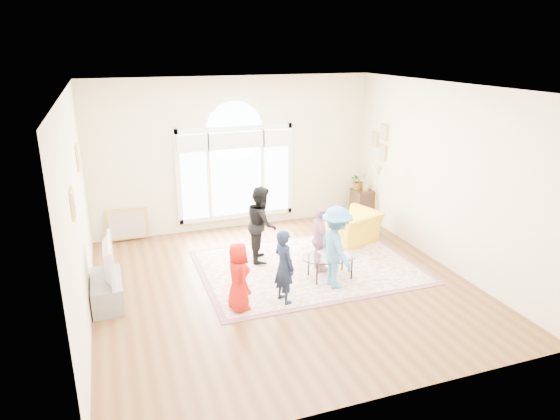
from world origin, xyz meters
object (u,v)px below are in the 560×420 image
object	(u,v)px
tv_console	(107,291)
television	(104,260)
area_rug	(308,267)
armchair	(352,227)
coffee_table	(330,257)

from	to	relation	value
tv_console	television	xyz separation A→B (m)	(0.01, -0.00, 0.51)
area_rug	armchair	world-z (taller)	armchair
area_rug	coffee_table	world-z (taller)	coffee_table
tv_console	armchair	xyz separation A→B (m)	(4.69, 1.00, 0.11)
television	armchair	distance (m)	4.80
area_rug	tv_console	world-z (taller)	tv_console
area_rug	tv_console	distance (m)	3.41
tv_console	armchair	world-z (taller)	armchair
television	coffee_table	distance (m)	3.61
coffee_table	armchair	bearing A→B (deg)	50.93
television	armchair	world-z (taller)	television
coffee_table	armchair	size ratio (longest dim) A/B	1.02
armchair	television	bearing A→B (deg)	-7.55
area_rug	coffee_table	size ratio (longest dim) A/B	3.59
coffee_table	armchair	xyz separation A→B (m)	(1.10, 1.33, -0.08)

